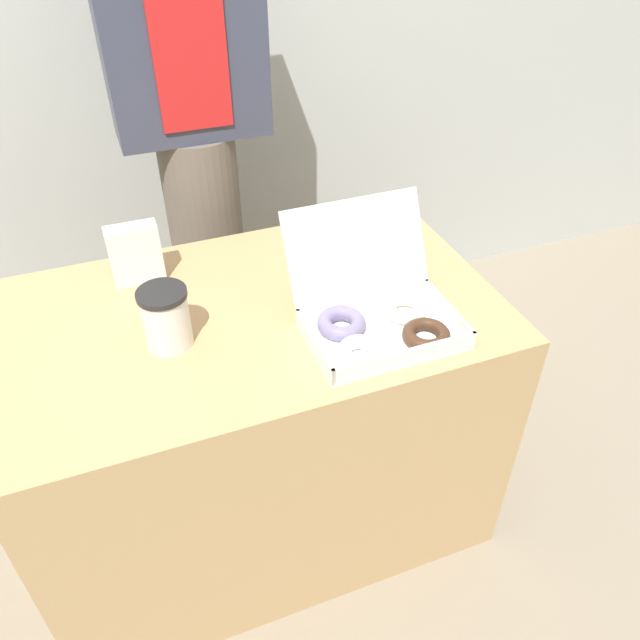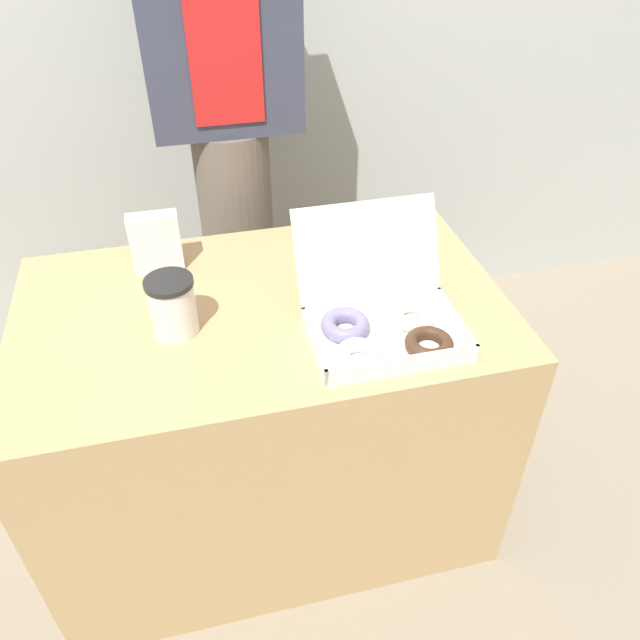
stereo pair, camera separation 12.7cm
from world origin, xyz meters
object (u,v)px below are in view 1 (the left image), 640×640
object	(u,v)px
donut_box	(378,316)
person_customer	(194,133)
napkin_holder	(135,254)
coffee_cup	(166,317)

from	to	relation	value
donut_box	person_customer	distance (m)	0.81
person_customer	napkin_holder	bearing A→B (deg)	-122.18
donut_box	person_customer	world-z (taller)	person_customer
donut_box	coffee_cup	bearing A→B (deg)	164.60
donut_box	coffee_cup	size ratio (longest dim) A/B	2.42
napkin_holder	coffee_cup	bearing A→B (deg)	-84.65
napkin_holder	person_customer	size ratio (longest dim) A/B	0.08
coffee_cup	person_customer	bearing A→B (deg)	71.72
donut_box	napkin_holder	xyz separation A→B (m)	(-0.46, 0.39, 0.04)
coffee_cup	napkin_holder	xyz separation A→B (m)	(-0.03, 0.27, 0.01)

